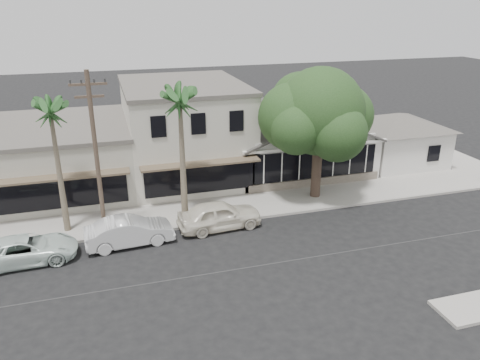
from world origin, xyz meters
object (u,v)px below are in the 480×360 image
object	(u,v)px
car_2	(26,250)
shade_tree	(317,113)
car_0	(220,215)
utility_pole	(96,154)
car_1	(129,231)

from	to	relation	value
car_2	shade_tree	world-z (taller)	shade_tree
car_0	car_2	size ratio (longest dim) A/B	0.97
shade_tree	utility_pole	bearing A→B (deg)	-171.73
car_2	shade_tree	xyz separation A→B (m)	(16.95, 3.46, 4.88)
car_0	utility_pole	bearing A→B (deg)	79.19
utility_pole	car_2	xyz separation A→B (m)	(-3.77, -1.54, -4.12)
utility_pole	car_0	distance (m)	7.44
utility_pole	car_1	xyz separation A→B (m)	(1.23, -1.21, -4.04)
utility_pole	car_2	size ratio (longest dim) A/B	1.86
utility_pole	car_1	world-z (taller)	utility_pole
car_0	shade_tree	xyz separation A→B (m)	(6.95, 2.65, 4.75)
utility_pole	car_2	world-z (taller)	utility_pole
utility_pole	shade_tree	distance (m)	13.35
car_0	shade_tree	bearing A→B (deg)	-73.23
utility_pole	car_2	distance (m)	5.79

